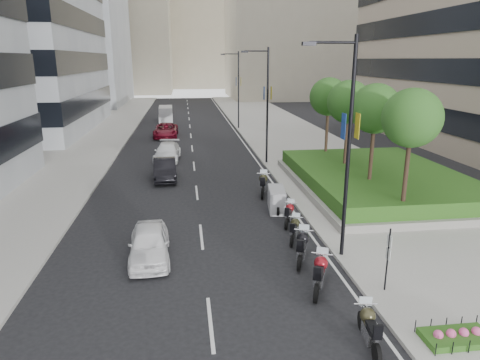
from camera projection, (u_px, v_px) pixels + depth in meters
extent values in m
plane|color=black|center=(244.00, 275.00, 16.66)|extent=(160.00, 160.00, 0.00)
cube|color=#9E9B93|center=(288.00, 136.00, 46.38)|extent=(10.00, 100.00, 0.15)
cube|color=#9E9B93|center=(88.00, 141.00, 43.80)|extent=(8.00, 100.00, 0.15)
cube|color=silver|center=(240.00, 138.00, 45.75)|extent=(0.12, 100.00, 0.01)
cube|color=silver|center=(191.00, 139.00, 45.11)|extent=(0.12, 100.00, 0.01)
cube|color=gray|center=(58.00, 19.00, 76.43)|extent=(22.00, 26.00, 30.00)
cube|color=#B7AD93|center=(295.00, 11.00, 90.82)|extent=(28.00, 24.00, 36.00)
cube|color=#B7AD93|center=(116.00, 22.00, 105.26)|extent=(26.00, 24.00, 34.00)
cube|color=#B7AD93|center=(195.00, 21.00, 126.26)|extent=(30.00, 24.00, 38.00)
cube|color=gray|center=(377.00, 185.00, 27.34)|extent=(10.00, 14.00, 0.40)
cube|color=#1A4D16|center=(378.00, 176.00, 27.18)|extent=(9.40, 13.40, 0.80)
cube|color=#1A4D16|center=(457.00, 338.00, 12.51)|extent=(2.00, 1.00, 0.20)
cylinder|color=#332319|center=(406.00, 177.00, 20.83)|extent=(0.22, 0.22, 4.00)
sphere|color=#1B5920|center=(412.00, 118.00, 20.04)|extent=(2.80, 2.80, 2.80)
cylinder|color=#332319|center=(371.00, 159.00, 24.65)|extent=(0.22, 0.22, 4.00)
sphere|color=#1B5920|center=(375.00, 109.00, 23.86)|extent=(2.80, 2.80, 2.80)
cylinder|color=#332319|center=(346.00, 146.00, 28.47)|extent=(0.22, 0.22, 4.00)
sphere|color=#1B5920|center=(349.00, 102.00, 27.68)|extent=(2.80, 2.80, 2.80)
cylinder|color=#332319|center=(327.00, 136.00, 32.28)|extent=(0.22, 0.22, 4.00)
sphere|color=#1B5920|center=(329.00, 97.00, 31.49)|extent=(2.80, 2.80, 2.80)
cylinder|color=black|center=(348.00, 154.00, 16.92)|extent=(0.16, 0.16, 9.00)
cylinder|color=black|center=(333.00, 42.00, 15.67)|extent=(1.80, 0.10, 0.10)
cube|color=black|center=(309.00, 44.00, 15.57)|extent=(0.50, 0.22, 0.14)
cube|color=gold|center=(357.00, 126.00, 16.66)|extent=(0.02, 0.45, 1.00)
cube|color=navy|center=(343.00, 126.00, 16.59)|extent=(0.02, 0.45, 1.00)
cylinder|color=black|center=(267.00, 107.00, 33.15)|extent=(0.16, 0.16, 9.00)
cylinder|color=black|center=(256.00, 51.00, 31.89)|extent=(1.80, 0.10, 0.10)
cube|color=black|center=(245.00, 52.00, 31.79)|extent=(0.50, 0.22, 0.14)
cube|color=gold|center=(271.00, 93.00, 32.88)|extent=(0.02, 0.45, 1.00)
cube|color=navy|center=(264.00, 93.00, 32.81)|extent=(0.02, 0.45, 1.00)
cylinder|color=black|center=(238.00, 91.00, 50.32)|extent=(0.16, 0.16, 9.00)
cylinder|color=black|center=(231.00, 54.00, 49.07)|extent=(1.80, 0.10, 0.10)
cube|color=black|center=(223.00, 54.00, 48.97)|extent=(0.50, 0.22, 0.14)
cube|color=gold|center=(241.00, 81.00, 50.06)|extent=(0.02, 0.45, 1.00)
cube|color=navy|center=(236.00, 82.00, 49.99)|extent=(0.02, 0.45, 1.00)
cylinder|color=black|center=(387.00, 262.00, 15.00)|extent=(0.06, 0.06, 2.50)
cube|color=silver|center=(389.00, 241.00, 14.79)|extent=(0.02, 0.32, 0.42)
cube|color=silver|center=(388.00, 254.00, 14.92)|extent=(0.02, 0.32, 0.42)
cylinder|color=black|center=(377.00, 354.00, 11.72)|extent=(0.20, 0.61, 0.60)
cylinder|color=black|center=(362.00, 321.00, 13.22)|extent=(0.20, 0.61, 0.60)
cube|color=silver|center=(370.00, 333.00, 12.37)|extent=(0.40, 0.86, 0.41)
sphere|color=#33301C|center=(368.00, 315.00, 12.58)|extent=(0.47, 0.47, 0.47)
cube|color=black|center=(374.00, 330.00, 12.01)|extent=(0.37, 0.76, 0.16)
cylinder|color=silver|center=(366.00, 304.00, 12.78)|extent=(0.72, 0.15, 0.05)
cylinder|color=black|center=(316.00, 293.00, 14.71)|extent=(0.39, 0.66, 0.67)
cylinder|color=black|center=(322.00, 271.00, 16.29)|extent=(0.39, 0.66, 0.67)
cube|color=silver|center=(319.00, 278.00, 15.40)|extent=(0.67, 0.96, 0.45)
sphere|color=maroon|center=(321.00, 263.00, 15.62)|extent=(0.52, 0.52, 0.52)
cube|color=black|center=(319.00, 273.00, 15.01)|extent=(0.61, 0.86, 0.17)
cylinder|color=silver|center=(322.00, 254.00, 15.82)|extent=(0.75, 0.38, 0.05)
cylinder|color=black|center=(299.00, 263.00, 16.88)|extent=(0.36, 0.67, 0.67)
cylinder|color=black|center=(304.00, 246.00, 18.49)|extent=(0.36, 0.67, 0.67)
cube|color=silver|center=(302.00, 251.00, 17.58)|extent=(0.64, 0.97, 0.45)
sphere|color=black|center=(303.00, 238.00, 17.80)|extent=(0.52, 0.52, 0.52)
cube|color=black|center=(301.00, 246.00, 17.18)|extent=(0.58, 0.86, 0.17)
cylinder|color=silver|center=(304.00, 230.00, 18.01)|extent=(0.76, 0.34, 0.05)
cylinder|color=black|center=(292.00, 241.00, 19.09)|extent=(0.31, 0.56, 0.56)
cylinder|color=black|center=(296.00, 229.00, 20.43)|extent=(0.31, 0.56, 0.56)
cube|color=silver|center=(294.00, 232.00, 19.67)|extent=(0.54, 0.81, 0.38)
sphere|color=black|center=(295.00, 223.00, 19.86)|extent=(0.43, 0.43, 0.43)
cube|color=black|center=(293.00, 228.00, 19.34)|extent=(0.49, 0.72, 0.14)
cylinder|color=silver|center=(296.00, 217.00, 20.03)|extent=(0.63, 0.30, 0.05)
cylinder|color=black|center=(286.00, 224.00, 21.07)|extent=(0.32, 0.56, 0.56)
cylinder|color=black|center=(291.00, 214.00, 22.42)|extent=(0.32, 0.56, 0.56)
cube|color=silver|center=(289.00, 216.00, 21.66)|extent=(0.55, 0.82, 0.38)
sphere|color=maroon|center=(290.00, 208.00, 21.84)|extent=(0.44, 0.44, 0.44)
cube|color=black|center=(288.00, 213.00, 21.33)|extent=(0.50, 0.73, 0.15)
cylinder|color=silver|center=(291.00, 203.00, 22.02)|extent=(0.64, 0.30, 0.05)
cylinder|color=black|center=(278.00, 210.00, 22.92)|extent=(0.19, 0.63, 0.62)
cylinder|color=black|center=(275.00, 201.00, 24.44)|extent=(0.19, 0.63, 0.62)
cube|color=gray|center=(277.00, 199.00, 23.59)|extent=(1.09, 2.17, 1.24)
cylinder|color=black|center=(262.00, 194.00, 25.56)|extent=(0.28, 0.71, 0.69)
cylinder|color=black|center=(264.00, 185.00, 27.28)|extent=(0.28, 0.71, 0.69)
cube|color=silver|center=(263.00, 187.00, 26.32)|extent=(0.54, 1.00, 0.47)
sphere|color=#282816|center=(263.00, 179.00, 26.55)|extent=(0.54, 0.54, 0.54)
cube|color=black|center=(263.00, 183.00, 25.90)|extent=(0.49, 0.89, 0.18)
cylinder|color=silver|center=(264.00, 173.00, 26.78)|extent=(0.82, 0.24, 0.06)
imported|color=white|center=(149.00, 243.00, 17.83)|extent=(1.85, 4.17, 1.39)
imported|color=black|center=(165.00, 169.00, 29.81)|extent=(1.75, 4.41, 1.43)
imported|color=white|center=(167.00, 152.00, 35.43)|extent=(2.29, 4.98, 1.41)
imported|color=maroon|center=(166.00, 130.00, 45.97)|extent=(2.59, 5.41, 1.49)
cube|color=#B8B9BB|center=(166.00, 114.00, 57.96)|extent=(1.91, 4.70, 1.95)
cube|color=#B8B9BB|center=(166.00, 119.00, 56.40)|extent=(1.80, 1.17, 1.02)
cylinder|color=black|center=(160.00, 120.00, 56.45)|extent=(0.23, 0.65, 0.65)
cylinder|color=black|center=(171.00, 120.00, 56.63)|extent=(0.23, 0.65, 0.65)
cylinder|color=black|center=(161.00, 117.00, 59.46)|extent=(0.23, 0.65, 0.65)
cylinder|color=black|center=(172.00, 117.00, 59.64)|extent=(0.23, 0.65, 0.65)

